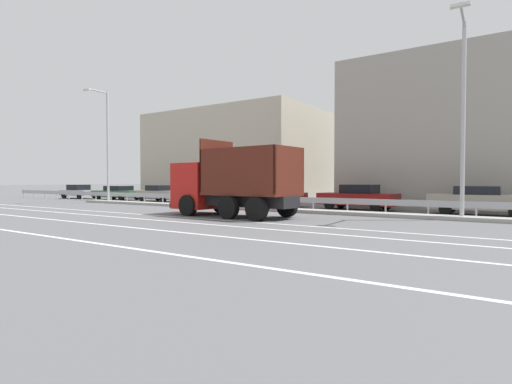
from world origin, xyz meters
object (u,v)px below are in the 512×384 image
Objects in this scene: dump_truck at (221,188)px; street_lamp_1 at (463,108)px; parked_car_4 at (272,196)px; street_lamp_0 at (106,141)px; parked_car_1 at (118,192)px; parked_car_3 at (215,194)px; parked_car_5 at (358,197)px; parked_car_0 at (79,191)px; parked_car_6 at (480,200)px; parked_car_2 at (160,193)px; median_road_sign at (200,189)px.

dump_truck is 11.57m from street_lamp_1.
street_lamp_0 is at bearing 100.65° from parked_car_4.
parked_car_1 is (-28.48, 3.70, -4.20)m from street_lamp_1.
parked_car_3 is at bearing 82.95° from parked_car_4.
dump_truck is 0.78× the size of street_lamp_1.
parked_car_0 is at bearing 95.18° from parked_car_5.
parked_car_6 is (25.40, 3.27, -4.08)m from street_lamp_0.
parked_car_2 is at bearing 84.27° from parked_car_4.
parked_car_5 reaches higher than parked_car_2.
street_lamp_1 is 8.09m from parked_car_5.
parked_car_2 is (10.92, 0.47, 0.02)m from parked_car_0.
parked_car_2 reaches higher than parked_car_1.
dump_truck is 12.93m from parked_car_6.
street_lamp_1 is (15.26, -0.11, 3.70)m from median_road_sign.
dump_truck is at bearing -117.43° from parked_car_1.
parked_car_0 reaches higher than parked_car_1.
street_lamp_0 is 2.21× the size of parked_car_0.
parked_car_5 is (4.39, 7.45, -0.60)m from dump_truck.
parked_car_6 is at bearing -88.36° from parked_car_5.
median_road_sign reaches higher than parked_car_2.
parked_car_0 is (-23.61, 7.16, -0.67)m from dump_truck.
parked_car_2 is at bearing -93.76° from parked_car_1.
parked_car_3 reaches higher than parked_car_1.
parked_car_1 is 1.10× the size of parked_car_2.
street_lamp_0 is 1.76× the size of parked_car_1.
parked_car_3 is (7.92, 3.77, -4.09)m from street_lamp_0.
parked_car_0 is 34.38m from parked_car_6.
parked_car_1 is at bearing 70.69° from dump_truck.
parked_car_1 is at bearing 172.59° from street_lamp_1.
parked_car_0 is at bearing 90.89° from parked_car_3.
dump_truck is 19.65m from parked_car_1.
street_lamp_1 is 5.29m from parked_car_6.
street_lamp_1 is 23.71m from parked_car_2.
parked_car_6 is (17.48, -0.50, 0.01)m from parked_car_3.
street_lamp_1 is at bearing 81.42° from parked_car_0.
parked_car_0 is at bearing 174.38° from street_lamp_1.
median_road_sign is (-4.92, 3.92, -0.19)m from dump_truck.
street_lamp_1 reaches higher than parked_car_4.
parked_car_1 is 22.53m from parked_car_5.
median_road_sign is 9.96m from parked_car_5.
street_lamp_0 is (-9.70, -0.07, 3.67)m from median_road_sign.
parked_car_0 is 16.91m from parked_car_3.
median_road_sign is 0.25× the size of street_lamp_1.
street_lamp_0 reaches higher than parked_car_6.
parked_car_2 is (-23.03, 3.81, -4.17)m from street_lamp_1.
parked_car_2 is at bearing 154.52° from median_road_sign.
parked_car_0 is 0.88× the size of parked_car_2.
parked_car_6 is at bearing 7.33° from street_lamp_0.
median_road_sign is at bearing -110.12° from parked_car_1.
parked_car_6 is at bearing 82.50° from street_lamp_1.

